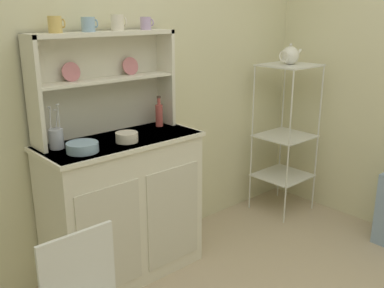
# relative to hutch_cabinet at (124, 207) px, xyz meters

# --- Properties ---
(wall_back) EXTENTS (3.84, 0.05, 2.50)m
(wall_back) POSITION_rel_hutch_cabinet_xyz_m (0.25, 0.26, 0.79)
(wall_back) COLOR beige
(wall_back) RESTS_ON ground
(hutch_cabinet) EXTENTS (0.98, 0.45, 0.90)m
(hutch_cabinet) POSITION_rel_hutch_cabinet_xyz_m (0.00, 0.00, 0.00)
(hutch_cabinet) COLOR silver
(hutch_cabinet) RESTS_ON ground
(hutch_shelf_unit) EXTENTS (0.91, 0.18, 0.62)m
(hutch_shelf_unit) POSITION_rel_hutch_cabinet_xyz_m (0.00, 0.16, 0.80)
(hutch_shelf_unit) COLOR silver
(hutch_shelf_unit) RESTS_ON hutch_cabinet
(bakers_rack) EXTENTS (0.41, 0.39, 1.23)m
(bakers_rack) POSITION_rel_hutch_cabinet_xyz_m (1.53, -0.07, 0.27)
(bakers_rack) COLOR silver
(bakers_rack) RESTS_ON ground
(cup_gold_0) EXTENTS (0.09, 0.07, 0.09)m
(cup_gold_0) POSITION_rel_hutch_cabinet_xyz_m (-0.29, 0.12, 1.10)
(cup_gold_0) COLOR #DBB760
(cup_gold_0) RESTS_ON hutch_shelf_unit
(cup_sky_1) EXTENTS (0.09, 0.08, 0.08)m
(cup_sky_1) POSITION_rel_hutch_cabinet_xyz_m (-0.09, 0.12, 1.09)
(cup_sky_1) COLOR #8EB2D1
(cup_sky_1) RESTS_ON hutch_shelf_unit
(cup_cream_2) EXTENTS (0.09, 0.08, 0.09)m
(cup_cream_2) POSITION_rel_hutch_cabinet_xyz_m (0.10, 0.12, 1.10)
(cup_cream_2) COLOR silver
(cup_cream_2) RESTS_ON hutch_shelf_unit
(cup_lilac_3) EXTENTS (0.08, 0.07, 0.08)m
(cup_lilac_3) POSITION_rel_hutch_cabinet_xyz_m (0.30, 0.12, 1.09)
(cup_lilac_3) COLOR #B79ECC
(cup_lilac_3) RESTS_ON hutch_shelf_unit
(bowl_mixing_large) EXTENTS (0.17, 0.17, 0.05)m
(bowl_mixing_large) POSITION_rel_hutch_cabinet_xyz_m (-0.28, -0.07, 0.47)
(bowl_mixing_large) COLOR #8EB2D1
(bowl_mixing_large) RESTS_ON hutch_cabinet
(bowl_floral_medium) EXTENTS (0.13, 0.13, 0.06)m
(bowl_floral_medium) POSITION_rel_hutch_cabinet_xyz_m (0.00, -0.07, 0.47)
(bowl_floral_medium) COLOR silver
(bowl_floral_medium) RESTS_ON hutch_cabinet
(jam_bottle) EXTENTS (0.05, 0.05, 0.20)m
(jam_bottle) POSITION_rel_hutch_cabinet_xyz_m (0.36, 0.09, 0.52)
(jam_bottle) COLOR #B74C47
(jam_bottle) RESTS_ON hutch_cabinet
(utensil_jar) EXTENTS (0.08, 0.08, 0.25)m
(utensil_jar) POSITION_rel_hutch_cabinet_xyz_m (-0.36, 0.08, 0.50)
(utensil_jar) COLOR #B2B7C6
(utensil_jar) RESTS_ON hutch_cabinet
(porcelain_teapot) EXTENTS (0.23, 0.14, 0.16)m
(porcelain_teapot) POSITION_rel_hutch_cabinet_xyz_m (1.52, -0.07, 0.83)
(porcelain_teapot) COLOR white
(porcelain_teapot) RESTS_ON bakers_rack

